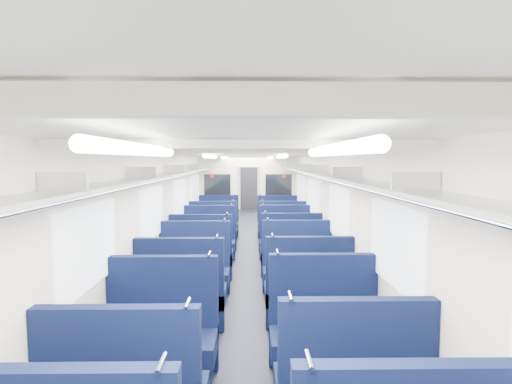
# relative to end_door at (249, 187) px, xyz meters

# --- Properties ---
(floor) EXTENTS (2.80, 18.00, 0.01)m
(floor) POSITION_rel_end_door_xyz_m (0.00, -8.94, -1.00)
(floor) COLOR black
(floor) RESTS_ON ground
(ceiling) EXTENTS (2.80, 18.00, 0.01)m
(ceiling) POSITION_rel_end_door_xyz_m (0.00, -8.94, 1.35)
(ceiling) COLOR white
(ceiling) RESTS_ON wall_left
(wall_left) EXTENTS (0.02, 18.00, 2.35)m
(wall_left) POSITION_rel_end_door_xyz_m (-1.40, -8.94, 0.18)
(wall_left) COLOR beige
(wall_left) RESTS_ON floor
(dado_left) EXTENTS (0.03, 17.90, 0.70)m
(dado_left) POSITION_rel_end_door_xyz_m (-1.39, -8.94, -0.65)
(dado_left) COLOR black
(dado_left) RESTS_ON floor
(wall_right) EXTENTS (0.02, 18.00, 2.35)m
(wall_right) POSITION_rel_end_door_xyz_m (1.40, -8.94, 0.18)
(wall_right) COLOR beige
(wall_right) RESTS_ON floor
(dado_right) EXTENTS (0.03, 17.90, 0.70)m
(dado_right) POSITION_rel_end_door_xyz_m (1.39, -8.94, -0.65)
(dado_right) COLOR black
(dado_right) RESTS_ON floor
(wall_far) EXTENTS (2.80, 0.02, 2.35)m
(wall_far) POSITION_rel_end_door_xyz_m (0.00, 0.06, 0.18)
(wall_far) COLOR beige
(wall_far) RESTS_ON floor
(luggage_rack_left) EXTENTS (0.36, 17.40, 0.18)m
(luggage_rack_left) POSITION_rel_end_door_xyz_m (-1.21, -8.94, 0.97)
(luggage_rack_left) COLOR #B2B5BA
(luggage_rack_left) RESTS_ON wall_left
(luggage_rack_right) EXTENTS (0.36, 17.40, 0.18)m
(luggage_rack_right) POSITION_rel_end_door_xyz_m (1.21, -8.94, 0.97)
(luggage_rack_right) COLOR #B2B5BA
(luggage_rack_right) RESTS_ON wall_right
(windows) EXTENTS (2.78, 15.60, 0.75)m
(windows) POSITION_rel_end_door_xyz_m (0.00, -9.40, 0.42)
(windows) COLOR white
(windows) RESTS_ON wall_left
(ceiling_fittings) EXTENTS (2.70, 16.06, 0.11)m
(ceiling_fittings) POSITION_rel_end_door_xyz_m (0.00, -9.20, 1.29)
(ceiling_fittings) COLOR silver
(ceiling_fittings) RESTS_ON ceiling
(end_door) EXTENTS (0.75, 0.06, 2.00)m
(end_door) POSITION_rel_end_door_xyz_m (0.00, 0.00, 0.00)
(end_door) COLOR black
(end_door) RESTS_ON floor
(bulkhead) EXTENTS (2.80, 0.10, 2.35)m
(bulkhead) POSITION_rel_end_door_xyz_m (-0.00, -6.28, 0.23)
(bulkhead) COLOR silver
(bulkhead) RESTS_ON floor
(seat_6) EXTENTS (1.13, 0.62, 1.26)m
(seat_6) POSITION_rel_end_door_xyz_m (-0.83, -13.84, -0.61)
(seat_6) COLOR #0C1539
(seat_6) RESTS_ON floor
(seat_7) EXTENTS (1.13, 0.62, 1.26)m
(seat_7) POSITION_rel_end_door_xyz_m (0.83, -13.77, -0.61)
(seat_7) COLOR #0C1539
(seat_7) RESTS_ON floor
(seat_8) EXTENTS (1.13, 0.62, 1.26)m
(seat_8) POSITION_rel_end_door_xyz_m (-0.83, -12.58, -0.61)
(seat_8) COLOR #0C1539
(seat_8) RESTS_ON floor
(seat_9) EXTENTS (1.13, 0.62, 1.26)m
(seat_9) POSITION_rel_end_door_xyz_m (0.83, -12.51, -0.61)
(seat_9) COLOR #0C1539
(seat_9) RESTS_ON floor
(seat_10) EXTENTS (1.13, 0.62, 1.26)m
(seat_10) POSITION_rel_end_door_xyz_m (-0.83, -11.49, -0.61)
(seat_10) COLOR #0C1539
(seat_10) RESTS_ON floor
(seat_11) EXTENTS (1.13, 0.62, 1.26)m
(seat_11) POSITION_rel_end_door_xyz_m (0.83, -11.42, -0.61)
(seat_11) COLOR #0C1539
(seat_11) RESTS_ON floor
(seat_12) EXTENTS (1.13, 0.62, 1.26)m
(seat_12) POSITION_rel_end_door_xyz_m (-0.83, -10.41, -0.61)
(seat_12) COLOR #0C1539
(seat_12) RESTS_ON floor
(seat_13) EXTENTS (1.13, 0.62, 1.26)m
(seat_13) POSITION_rel_end_door_xyz_m (0.83, -10.24, -0.61)
(seat_13) COLOR #0C1539
(seat_13) RESTS_ON floor
(seat_14) EXTENTS (1.13, 0.62, 1.26)m
(seat_14) POSITION_rel_end_door_xyz_m (-0.83, -9.26, -0.61)
(seat_14) COLOR #0C1539
(seat_14) RESTS_ON floor
(seat_15) EXTENTS (1.13, 0.62, 1.26)m
(seat_15) POSITION_rel_end_door_xyz_m (0.83, -9.21, -0.61)
(seat_15) COLOR #0C1539
(seat_15) RESTS_ON floor
(seat_16) EXTENTS (1.13, 0.62, 1.26)m
(seat_16) POSITION_rel_end_door_xyz_m (-0.83, -8.07, -0.61)
(seat_16) COLOR #0C1539
(seat_16) RESTS_ON floor
(seat_17) EXTENTS (1.13, 0.62, 1.26)m
(seat_17) POSITION_rel_end_door_xyz_m (0.83, -8.10, -0.61)
(seat_17) COLOR #0C1539
(seat_17) RESTS_ON floor
(seat_18) EXTENTS (1.13, 0.62, 1.26)m
(seat_18) POSITION_rel_end_door_xyz_m (-0.83, -6.74, -0.61)
(seat_18) COLOR #0C1539
(seat_18) RESTS_ON floor
(seat_19) EXTENTS (1.13, 0.62, 1.26)m
(seat_19) POSITION_rel_end_door_xyz_m (0.83, -6.83, -0.61)
(seat_19) COLOR #0C1539
(seat_19) RESTS_ON floor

